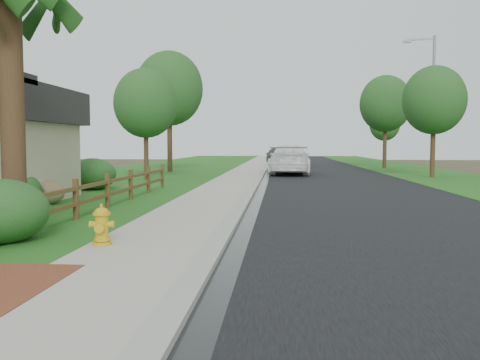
# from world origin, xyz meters

# --- Properties ---
(ground) EXTENTS (120.00, 120.00, 0.00)m
(ground) POSITION_xyz_m (0.00, 0.00, 0.00)
(ground) COLOR #3E3722
(road) EXTENTS (8.00, 90.00, 0.02)m
(road) POSITION_xyz_m (4.60, 35.00, 0.01)
(road) COLOR black
(road) RESTS_ON ground
(curb) EXTENTS (0.40, 90.00, 0.12)m
(curb) POSITION_xyz_m (0.40, 35.00, 0.06)
(curb) COLOR gray
(curb) RESTS_ON ground
(wet_gutter) EXTENTS (0.50, 90.00, 0.00)m
(wet_gutter) POSITION_xyz_m (0.75, 35.00, 0.02)
(wet_gutter) COLOR black
(wet_gutter) RESTS_ON road
(sidewalk) EXTENTS (2.20, 90.00, 0.10)m
(sidewalk) POSITION_xyz_m (-0.90, 35.00, 0.05)
(sidewalk) COLOR #ADA797
(sidewalk) RESTS_ON ground
(grass_strip) EXTENTS (1.60, 90.00, 0.06)m
(grass_strip) POSITION_xyz_m (-2.80, 35.00, 0.03)
(grass_strip) COLOR #225518
(grass_strip) RESTS_ON ground
(lawn_near) EXTENTS (9.00, 90.00, 0.04)m
(lawn_near) POSITION_xyz_m (-8.00, 35.00, 0.02)
(lawn_near) COLOR #225518
(lawn_near) RESTS_ON ground
(verge_far) EXTENTS (6.00, 90.00, 0.04)m
(verge_far) POSITION_xyz_m (11.50, 35.00, 0.02)
(verge_far) COLOR #225518
(verge_far) RESTS_ON ground
(ranch_fence) EXTENTS (0.12, 16.92, 1.10)m
(ranch_fence) POSITION_xyz_m (-3.60, 6.40, 0.62)
(ranch_fence) COLOR #462B17
(ranch_fence) RESTS_ON ground
(fire_hydrant) EXTENTS (0.51, 0.41, 0.77)m
(fire_hydrant) POSITION_xyz_m (-1.70, 1.80, 0.45)
(fire_hydrant) COLOR gold
(fire_hydrant) RESTS_ON sidewalk
(white_suv) EXTENTS (2.89, 6.63, 1.90)m
(white_suv) POSITION_xyz_m (2.24, 26.28, 0.97)
(white_suv) COLOR white
(white_suv) RESTS_ON road
(dark_car_mid) EXTENTS (2.89, 5.30, 1.71)m
(dark_car_mid) POSITION_xyz_m (2.77, 39.39, 0.88)
(dark_car_mid) COLOR black
(dark_car_mid) RESTS_ON road
(dark_car_far) EXTENTS (3.46, 5.24, 1.63)m
(dark_car_far) POSITION_xyz_m (2.00, 39.02, 0.84)
(dark_car_far) COLOR black
(dark_car_far) RESTS_ON road
(streetlight) EXTENTS (2.16, 0.54, 9.35)m
(streetlight) POSITION_xyz_m (11.83, 28.51, 5.30)
(streetlight) COLOR gray
(streetlight) RESTS_ON ground
(boulder) EXTENTS (1.24, 0.93, 0.82)m
(boulder) POSITION_xyz_m (-6.00, 8.56, 0.41)
(boulder) COLOR brown
(boulder) RESTS_ON ground
(shrub_b) EXTENTS (2.14, 2.14, 1.30)m
(shrub_b) POSITION_xyz_m (-3.90, 2.21, 0.65)
(shrub_b) COLOR #1A4B20
(shrub_b) RESTS_ON ground
(shrub_c) EXTENTS (2.05, 2.05, 1.13)m
(shrub_c) POSITION_xyz_m (-6.50, 7.55, 0.56)
(shrub_c) COLOR #1A4B20
(shrub_c) RESTS_ON ground
(shrub_d) EXTENTS (2.30, 2.30, 1.39)m
(shrub_d) POSITION_xyz_m (-6.50, 14.00, 0.70)
(shrub_d) COLOR #1A4B20
(shrub_d) RESTS_ON ground
(tree_near_left) EXTENTS (3.48, 3.48, 6.16)m
(tree_near_left) POSITION_xyz_m (-5.77, 20.20, 4.24)
(tree_near_left) COLOR #382517
(tree_near_left) RESTS_ON ground
(tree_near_right) EXTENTS (3.68, 3.68, 6.62)m
(tree_near_right) POSITION_xyz_m (10.65, 23.57, 4.58)
(tree_near_right) COLOR #382517
(tree_near_right) RESTS_ON ground
(tree_mid_left) EXTENTS (4.80, 4.80, 8.59)m
(tree_mid_left) POSITION_xyz_m (-6.25, 28.44, 5.93)
(tree_mid_left) COLOR #382517
(tree_mid_left) RESTS_ON ground
(tree_mid_right) EXTENTS (4.23, 4.23, 7.67)m
(tree_mid_right) POSITION_xyz_m (10.25, 35.48, 5.32)
(tree_mid_right) COLOR #382517
(tree_mid_right) RESTS_ON ground
(tree_far_right) EXTENTS (3.18, 3.18, 5.87)m
(tree_far_right) POSITION_xyz_m (12.66, 47.69, 4.10)
(tree_far_right) COLOR #382517
(tree_far_right) RESTS_ON ground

